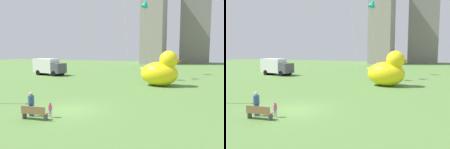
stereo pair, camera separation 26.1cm
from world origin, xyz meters
TOP-DOWN VIEW (x-y plane):
  - ground_plane at (0.00, 0.00)m, footprint 140.00×140.00m
  - park_bench at (-0.93, -2.85)m, footprint 1.74×0.62m
  - person_adult at (-1.63, -2.25)m, footprint 0.40×0.40m
  - person_child at (-0.25, -2.07)m, footprint 0.24×0.24m
  - giant_inflatable_duck at (4.65, 13.77)m, footprint 5.24×3.36m
  - box_truck at (-15.39, 18.89)m, footprint 6.02×3.10m
  - kite_teal at (1.29, 19.72)m, footprint 2.42×2.42m

SIDE VIEW (x-z plane):
  - ground_plane at x=0.00m, z-range 0.00..0.00m
  - park_bench at x=-0.93m, z-range 0.03..0.93m
  - person_child at x=-0.25m, z-range 0.05..1.04m
  - person_adult at x=-1.63m, z-range 0.08..1.73m
  - box_truck at x=-15.39m, z-range 0.02..2.87m
  - giant_inflatable_duck at x=4.65m, z-range -0.32..4.02m
  - kite_teal at x=1.29m, z-range 5.26..17.21m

